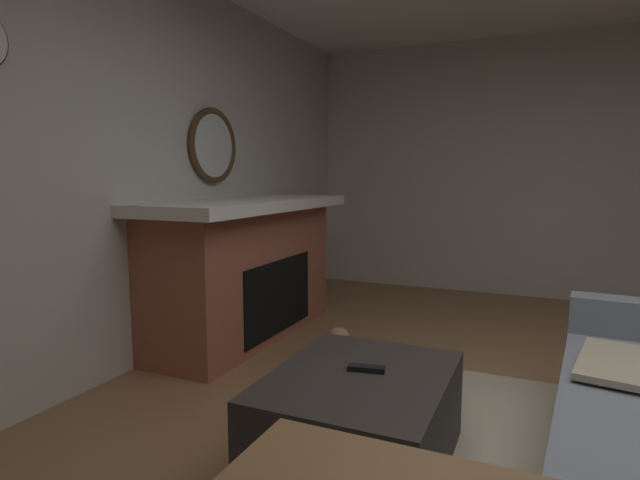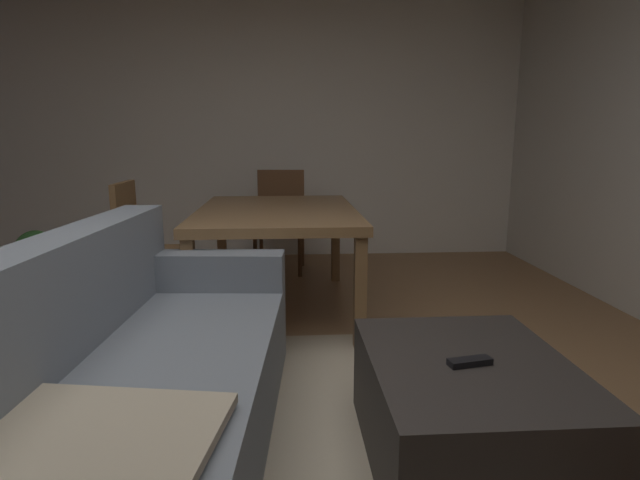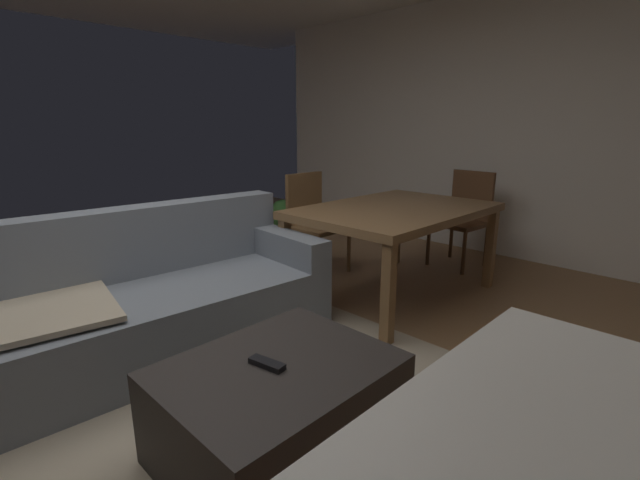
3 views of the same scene
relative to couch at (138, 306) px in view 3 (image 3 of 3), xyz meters
name	(u,v)px [view 3 (image 3 of 3)]	position (x,y,z in m)	size (l,w,h in m)	color
floor	(169,376)	(-0.02, -0.36, -0.31)	(8.94, 8.94, 0.00)	olive
wall_right_window_side	(484,128)	(3.71, -0.36, 1.03)	(0.12, 5.79, 2.68)	white
area_rug	(205,393)	(0.03, -0.66, -0.30)	(2.60, 2.00, 0.01)	tan
couch	(138,306)	(0.00, 0.00, 0.00)	(2.31, 1.04, 0.87)	slate
ottoman_coffee_table	(278,409)	(0.03, -1.26, -0.10)	(0.92, 0.73, 0.42)	#2D2826
tv_remote	(267,364)	(-0.01, -1.24, 0.13)	(0.05, 0.16, 0.02)	black
dining_table	(395,216)	(1.88, -0.53, 0.36)	(1.60, 1.09, 0.74)	brown
dining_chair_north	(312,217)	(1.88, 0.41, 0.21)	(0.44, 0.44, 0.93)	brown
dining_chair_east	(465,213)	(3.07, -0.53, 0.21)	(0.48, 0.48, 0.93)	brown
potted_plant	(283,218)	(2.33, 1.35, 0.00)	(0.32, 0.32, 0.52)	#474C51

